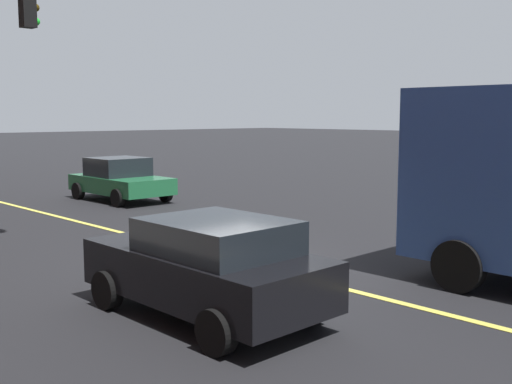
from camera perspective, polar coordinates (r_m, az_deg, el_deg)
ground at (r=12.58m, az=-1.37°, el=-6.57°), size 200.00×200.00×0.00m
lane_stripe_center at (r=12.58m, az=-1.37°, el=-6.54°), size 80.00×0.16×0.01m
car_green at (r=22.21m, az=-12.42°, el=1.16°), size 4.02×2.11×1.50m
car_black at (r=9.16m, az=-4.47°, el=-6.76°), size 3.93×1.98×1.49m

